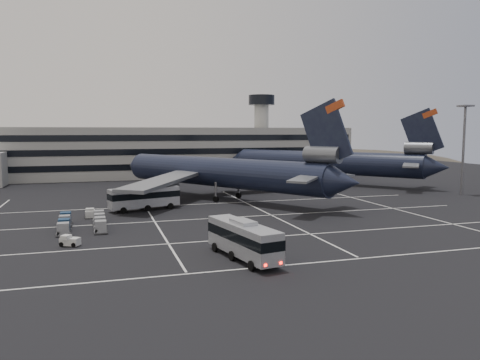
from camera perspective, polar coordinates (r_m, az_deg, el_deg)
name	(u,v)px	position (r m, az deg, el deg)	size (l,w,h in m)	color
ground	(201,224)	(66.00, -4.77, -5.43)	(260.00, 260.00, 0.00)	black
lane_markings	(207,223)	(66.89, -4.10, -5.26)	(90.00, 55.62, 0.01)	silver
terminal	(138,153)	(134.98, -12.37, 3.26)	(125.00, 26.00, 24.00)	gray
hills	(165,181)	(236.73, -9.10, -0.17)	(352.00, 180.00, 44.00)	#38332B
lightpole_right	(464,137)	(105.98, 25.65, 4.74)	(2.40, 2.40, 18.28)	slate
trijet_main	(222,172)	(89.01, -2.25, 0.97)	(41.03, 51.31, 18.08)	black
trijet_far	(328,162)	(117.94, 10.67, 2.19)	(41.27, 47.98, 18.08)	black
bus_near	(243,238)	(47.96, 0.40, -7.06)	(4.89, 11.75, 4.05)	#9A9CA2
bus_far	(144,197)	(78.84, -11.58, -1.99)	(11.97, 5.85, 4.12)	#9A9CA2
tug_a	(90,213)	(74.24, -17.82, -3.89)	(1.47, 2.40, 1.52)	silver
tug_b	(71,241)	(57.00, -19.93, -6.99)	(2.42, 2.12, 1.34)	silver
uld_cluster	(82,222)	(66.54, -18.66, -4.92)	(6.47, 10.23, 1.66)	#2D2D30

